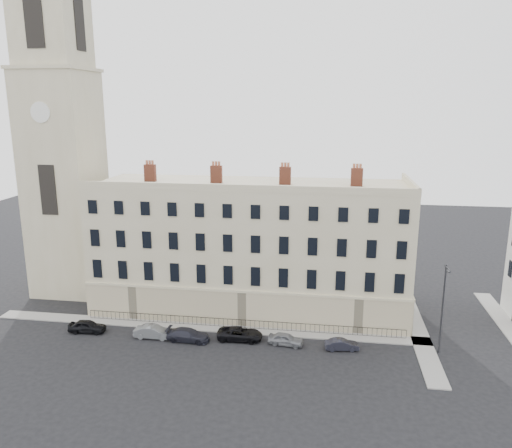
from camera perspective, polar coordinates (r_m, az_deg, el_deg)
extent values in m
plane|color=black|center=(50.32, 4.16, -14.86)|extent=(160.00, 160.00, 0.00)
cube|color=#BDB18C|center=(59.21, -0.63, -2.55)|extent=(36.00, 12.00, 15.00)
cube|color=#C7B895|center=(55.41, -1.62, -9.75)|extent=(36.10, 0.18, 4.00)
cube|color=#C7B895|center=(60.98, 16.59, -8.11)|extent=(0.18, 12.10, 4.00)
cube|color=#BDB18C|center=(51.83, -1.67, 4.09)|extent=(36.00, 0.35, 0.80)
cube|color=#BDB18C|center=(57.51, 17.26, 4.42)|extent=(0.35, 12.00, 0.80)
cube|color=brown|center=(60.49, -12.00, 5.73)|extent=(1.30, 0.70, 2.00)
cube|color=brown|center=(58.20, -4.56, 5.69)|extent=(1.30, 0.70, 2.00)
cube|color=brown|center=(56.95, 3.35, 5.54)|extent=(1.30, 0.70, 2.00)
cube|color=brown|center=(56.81, 11.44, 5.27)|extent=(1.30, 0.70, 2.00)
cube|color=#BDB18C|center=(67.61, -20.93, 4.22)|extent=(8.00, 8.00, 28.00)
cube|color=#BDB18C|center=(67.50, -22.37, 20.33)|extent=(7.04, 7.04, 10.00)
cube|color=black|center=(64.52, -24.12, 20.99)|extent=(2.20, 0.14, 7.00)
cylinder|color=white|center=(63.39, -23.43, 11.64)|extent=(2.40, 0.14, 2.40)
cube|color=gray|center=(56.18, -5.87, -11.65)|extent=(48.00, 2.00, 0.12)
cube|color=gray|center=(58.23, 17.91, -11.33)|extent=(2.00, 24.00, 0.12)
cube|color=gray|center=(62.48, 26.84, -10.44)|extent=(2.00, 20.00, 0.12)
cube|color=black|center=(55.34, -1.70, -10.89)|extent=(35.00, 0.04, 0.04)
cube|color=black|center=(55.72, -1.70, -11.74)|extent=(35.00, 0.04, 0.04)
imported|color=black|center=(57.61, -18.73, -11.01)|extent=(4.05, 1.86, 1.35)
imported|color=slate|center=(54.55, -11.63, -11.97)|extent=(4.05, 1.43, 1.33)
imported|color=#21222D|center=(53.32, -7.77, -12.45)|extent=(4.59, 2.04, 1.31)
imported|color=black|center=(53.11, -1.85, -12.43)|extent=(4.76, 2.29, 1.31)
imported|color=slate|center=(52.16, 3.43, -13.01)|extent=(3.77, 1.93, 1.23)
imported|color=#20202B|center=(51.87, 9.77, -13.43)|extent=(3.50, 1.64, 1.11)
cylinder|color=#2E2F33|center=(52.15, 20.51, -9.12)|extent=(0.18, 0.18, 9.15)
cylinder|color=#2E2F33|center=(49.91, 21.04, -4.73)|extent=(0.27, 1.72, 0.11)
cube|color=#2E2F33|center=(49.17, 21.14, -5.08)|extent=(0.26, 0.59, 0.14)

